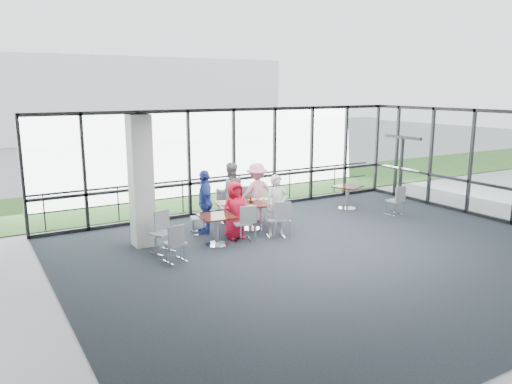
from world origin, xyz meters
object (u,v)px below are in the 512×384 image
chair_spare_la (175,243)px  chair_spare_lb (162,233)px  chair_main_nl (242,223)px  side_table_right (348,190)px  chair_main_end (199,218)px  diner_near_left (235,210)px  diner_far_left (230,193)px  main_table (250,207)px  structural_column (141,181)px  diner_far_right (257,193)px  chair_main_nr (276,219)px  side_table_left (217,221)px  chair_spare_r (395,201)px  diner_end (205,202)px  chair_main_fl (227,208)px  diner_near_right (277,206)px  chair_main_fr (255,204)px

chair_spare_la → chair_spare_lb: (-0.03, 0.74, 0.05)m
chair_spare_la → chair_main_nl: bearing=7.5°
side_table_right → chair_main_end: (-5.22, -0.14, -0.18)m
chair_main_end → chair_spare_la: chair_main_end is taller
diner_near_left → diner_far_left: bearing=68.4°
main_table → chair_spare_lb: 2.84m
structural_column → chair_spare_la: structural_column is taller
diner_far_right → chair_main_nr: bearing=84.4°
diner_far_right → chair_main_nl: size_ratio=1.89×
chair_main_nl → chair_spare_la: size_ratio=1.05×
side_table_left → chair_spare_r: 5.98m
diner_end → chair_spare_lb: 1.87m
side_table_left → chair_main_fl: (1.21, 1.78, -0.21)m
diner_near_left → diner_far_left: size_ratio=0.85×
main_table → side_table_left: size_ratio=2.27×
chair_main_end → chair_spare_lb: chair_spare_lb is taller
diner_near_left → chair_spare_r: diner_near_left is taller
side_table_right → chair_spare_lb: size_ratio=1.06×
chair_main_nl → chair_main_fl: (0.47, 1.75, -0.04)m
chair_main_nl → chair_main_fl: 1.81m
diner_end → chair_spare_la: 2.32m
diner_far_left → chair_spare_la: 3.50m
structural_column → chair_spare_r: structural_column is taller
diner_near_left → chair_spare_lb: 2.04m
structural_column → diner_near_left: size_ratio=2.15×
side_table_left → chair_main_fl: chair_main_fl is taller
structural_column → main_table: bearing=-2.8°
chair_main_nr → chair_spare_lb: chair_spare_lb is taller
side_table_right → diner_end: size_ratio=0.59×
diner_near_right → main_table: bearing=129.0°
chair_spare_lb → side_table_left: bearing=152.4°
diner_far_right → chair_main_fr: bearing=-84.8°
chair_spare_r → diner_near_right: bearing=177.3°
chair_main_end → chair_main_nl: bearing=49.3°
chair_main_nl → chair_main_fr: 2.00m
chair_main_nr → chair_main_fl: bearing=124.3°
side_table_left → chair_main_nl: 0.76m
chair_main_nr → chair_spare_r: 4.35m
side_table_right → chair_main_nr: 3.90m
chair_main_end → chair_spare_la: 2.20m
chair_spare_lb → chair_spare_r: bearing=156.5°
diner_end → chair_main_nr: 1.93m
main_table → diner_far_left: bearing=113.5°
diner_near_right → chair_main_end: 2.08m
chair_main_end → side_table_right: bearing=108.3°
side_table_right → diner_near_left: (-4.60, -0.99, 0.13)m
side_table_left → diner_near_right: size_ratio=0.55×
chair_main_fr → chair_spare_lb: (-3.36, -1.44, -0.01)m
diner_far_right → chair_main_nr: size_ratio=1.83×
chair_spare_la → side_table_right: bearing=6.3°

